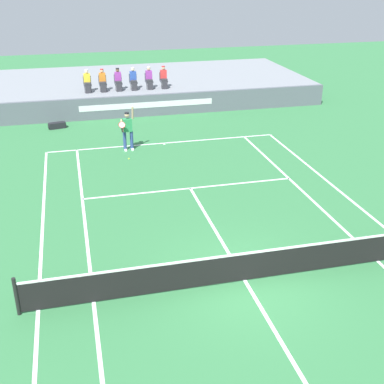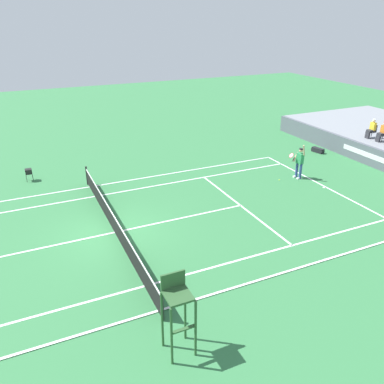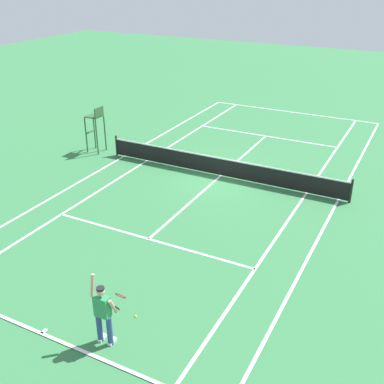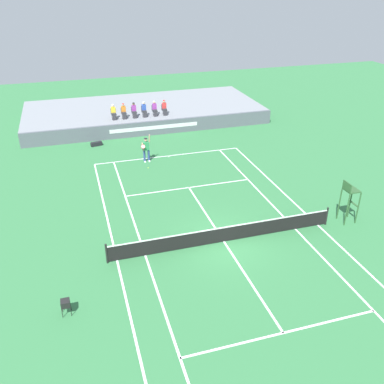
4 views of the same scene
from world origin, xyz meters
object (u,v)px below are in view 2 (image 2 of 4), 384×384
object	(u,v)px
tennis_ball	(279,180)
umpire_chair	(177,305)
tennis_player	(299,162)
equipment_bag	(318,150)
ball_hopper	(28,171)
spectator_seated_1	(382,132)
spectator_seated_0	(372,129)

from	to	relation	value
tennis_ball	umpire_chair	distance (m)	13.70
tennis_player	equipment_bag	bearing A→B (deg)	126.89
tennis_ball	tennis_player	bearing A→B (deg)	83.16
tennis_player	ball_hopper	bearing A→B (deg)	-113.32
tennis_player	ball_hopper	size ratio (longest dim) A/B	2.98
spectator_seated_1	umpire_chair	size ratio (longest dim) A/B	0.52
spectator_seated_1	equipment_bag	size ratio (longest dim) A/B	1.34
equipment_bag	umpire_chair	bearing A→B (deg)	-52.11
spectator_seated_1	equipment_bag	distance (m)	4.15
spectator_seated_1	umpire_chair	bearing A→B (deg)	-62.67
spectator_seated_0	tennis_ball	distance (m)	8.44
spectator_seated_0	spectator_seated_1	size ratio (longest dim) A/B	1.00
umpire_chair	spectator_seated_0	bearing A→B (deg)	119.42
tennis_ball	spectator_seated_1	bearing A→B (deg)	92.59
spectator_seated_0	umpire_chair	world-z (taller)	spectator_seated_0
equipment_bag	tennis_ball	bearing A→B (deg)	-60.70
spectator_seated_0	spectator_seated_1	xyz separation A→B (m)	(0.86, 0.00, 0.00)
tennis_ball	ball_hopper	xyz separation A→B (m)	(-6.00, -13.06, 0.54)
umpire_chair	spectator_seated_1	bearing A→B (deg)	117.33
spectator_seated_1	ball_hopper	distance (m)	21.99
spectator_seated_0	umpire_chair	bearing A→B (deg)	-60.58
spectator_seated_1	equipment_bag	bearing A→B (deg)	-135.56
tennis_player	umpire_chair	distance (m)	14.45
tennis_player	ball_hopper	world-z (taller)	tennis_player
spectator_seated_0	equipment_bag	world-z (taller)	spectator_seated_0
umpire_chair	ball_hopper	xyz separation A→B (m)	(-15.09, -2.92, -0.98)
spectator_seated_0	ball_hopper	size ratio (longest dim) A/B	1.81
umpire_chair	tennis_ball	bearing A→B (deg)	131.85
spectator_seated_1	tennis_player	size ratio (longest dim) A/B	0.61
tennis_player	spectator_seated_0	bearing A→B (deg)	101.19
umpire_chair	ball_hopper	size ratio (longest dim) A/B	3.49
spectator_seated_0	spectator_seated_1	bearing A→B (deg)	0.00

